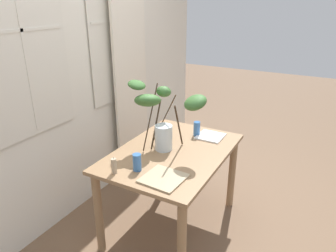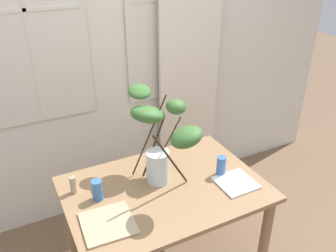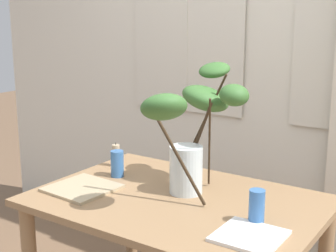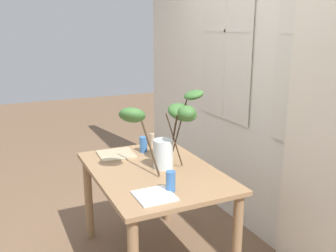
# 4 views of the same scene
# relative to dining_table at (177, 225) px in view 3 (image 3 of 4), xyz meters

# --- Properties ---
(back_wall_with_windows) EXTENTS (4.44, 0.14, 2.78)m
(back_wall_with_windows) POSITION_rel_dining_table_xyz_m (0.00, 1.00, 0.77)
(back_wall_with_windows) COLOR silver
(back_wall_with_windows) RESTS_ON ground
(dining_table) EXTENTS (1.22, 0.85, 0.76)m
(dining_table) POSITION_rel_dining_table_xyz_m (0.00, 0.00, 0.00)
(dining_table) COLOR #93704C
(dining_table) RESTS_ON ground
(vase_with_branches) EXTENTS (0.40, 0.70, 0.57)m
(vase_with_branches) POSITION_rel_dining_table_xyz_m (0.02, 0.10, 0.44)
(vase_with_branches) COLOR silver
(vase_with_branches) RESTS_ON dining_table
(drinking_glass_blue_left) EXTENTS (0.06, 0.06, 0.13)m
(drinking_glass_blue_left) POSITION_rel_dining_table_xyz_m (-0.40, 0.08, 0.19)
(drinking_glass_blue_left) COLOR #386BAD
(drinking_glass_blue_left) RESTS_ON dining_table
(drinking_glass_blue_right) EXTENTS (0.06, 0.06, 0.13)m
(drinking_glass_blue_right) POSITION_rel_dining_table_xyz_m (0.39, -0.05, 0.19)
(drinking_glass_blue_right) COLOR #386BAD
(drinking_glass_blue_right) RESTS_ON dining_table
(plate_square_left) EXTENTS (0.29, 0.29, 0.01)m
(plate_square_left) POSITION_rel_dining_table_xyz_m (-0.42, -0.15, 0.13)
(plate_square_left) COLOR tan
(plate_square_left) RESTS_ON dining_table
(plate_square_right) EXTENTS (0.23, 0.23, 0.01)m
(plate_square_right) POSITION_rel_dining_table_xyz_m (0.42, -0.17, 0.13)
(plate_square_right) COLOR white
(plate_square_right) RESTS_ON dining_table
(pillar_candle) EXTENTS (0.04, 0.04, 0.13)m
(pillar_candle) POSITION_rel_dining_table_xyz_m (-0.51, 0.20, 0.18)
(pillar_candle) COLOR tan
(pillar_candle) RESTS_ON dining_table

